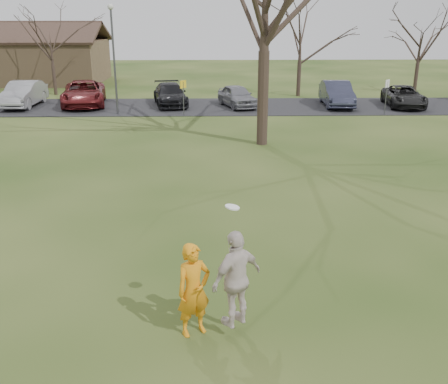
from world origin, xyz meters
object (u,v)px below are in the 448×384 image
at_px(car_5, 337,94).
at_px(lamp_post, 113,46).
at_px(car_3, 170,94).
at_px(catching_play, 237,279).
at_px(car_4, 237,96).
at_px(car_1, 24,94).
at_px(car_2, 84,93).
at_px(car_6, 404,96).
at_px(player_defender, 194,290).

relative_size(car_5, lamp_post, 0.76).
bearing_deg(car_5, lamp_post, -166.89).
relative_size(car_3, catching_play, 2.07).
xyz_separation_m(car_4, catching_play, (-1.15, -24.70, 0.44)).
relative_size(car_3, lamp_post, 0.76).
height_order(car_4, catching_play, catching_play).
xyz_separation_m(car_1, car_4, (13.79, -0.43, -0.11)).
bearing_deg(car_1, car_5, 0.17).
distance_m(car_1, lamp_post, 7.72).
bearing_deg(catching_play, car_4, 87.35).
bearing_deg(car_5, catching_play, -104.20).
relative_size(car_2, lamp_post, 0.91).
xyz_separation_m(car_3, car_4, (4.36, -0.68, -0.01)).
bearing_deg(car_6, player_defender, -111.33).
xyz_separation_m(car_2, catching_play, (8.84, -25.38, 0.34)).
bearing_deg(car_6, car_2, -176.18).
height_order(car_5, lamp_post, lamp_post).
bearing_deg(car_4, player_defender, -112.25).
relative_size(car_3, car_5, 1.00).
height_order(car_4, car_6, car_4).
bearing_deg(car_5, car_6, -1.18).
bearing_deg(car_3, car_2, 169.41).
xyz_separation_m(player_defender, car_3, (-2.41, 25.36, -0.19)).
distance_m(car_1, car_5, 20.27).
distance_m(car_6, catching_play, 27.31).
bearing_deg(car_2, lamp_post, -58.10).
distance_m(player_defender, catching_play, 0.83).
distance_m(player_defender, car_5, 26.23).
height_order(player_defender, car_5, player_defender).
bearing_deg(catching_play, car_5, 72.97).
distance_m(car_1, car_4, 13.80).
bearing_deg(car_6, car_3, -177.01).
distance_m(car_5, car_6, 4.33).
height_order(car_4, car_5, car_5).
bearing_deg(car_2, car_6, -12.09).
distance_m(car_4, car_6, 10.79).
bearing_deg(car_2, car_5, -11.63).
distance_m(car_4, catching_play, 24.73).
xyz_separation_m(car_4, car_6, (10.78, -0.14, -0.03)).
relative_size(car_4, lamp_post, 0.64).
relative_size(car_4, car_6, 0.86).
bearing_deg(player_defender, lamp_post, 75.14).
height_order(car_3, lamp_post, lamp_post).
bearing_deg(catching_play, car_3, 97.21).
bearing_deg(catching_play, lamp_post, 105.37).
relative_size(car_4, car_5, 0.84).
distance_m(car_5, lamp_post, 14.34).
xyz_separation_m(car_5, car_6, (4.31, -0.30, -0.14)).
bearing_deg(car_6, car_1, -175.24).
height_order(car_4, lamp_post, lamp_post).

